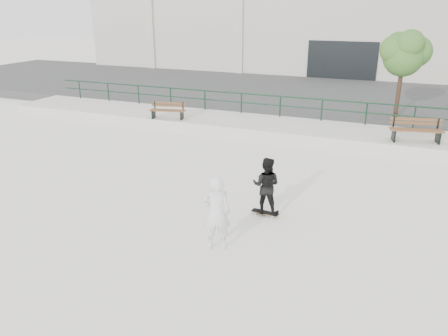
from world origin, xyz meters
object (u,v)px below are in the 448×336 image
at_px(bench_left, 168,111).
at_px(seated_skater, 216,213).
at_px(bench_right, 416,130).
at_px(skateboard, 265,213).
at_px(standing_skater, 266,185).
at_px(tree, 405,52).

bearing_deg(bench_left, seated_skater, -67.15).
xyz_separation_m(bench_right, skateboard, (-3.87, -7.57, -0.88)).
bearing_deg(bench_left, standing_skater, -57.36).
xyz_separation_m(bench_left, tree, (10.12, 4.39, 2.70)).
xyz_separation_m(tree, seated_skater, (-3.62, -13.73, -2.63)).
xyz_separation_m(skateboard, seated_skater, (-0.58, -2.17, 0.88)).
height_order(tree, standing_skater, tree).
bearing_deg(tree, standing_skater, -104.72).
distance_m(bench_left, seated_skater, 11.38).
height_order(tree, skateboard, tree).
bearing_deg(skateboard, bench_left, 139.59).
height_order(skateboard, seated_skater, seated_skater).
xyz_separation_m(bench_right, standing_skater, (-3.87, -7.57, -0.05)).
height_order(bench_left, tree, tree).
xyz_separation_m(standing_skater, seated_skater, (-0.58, -2.17, 0.04)).
xyz_separation_m(bench_right, seated_skater, (-4.45, -9.73, -0.01)).
height_order(skateboard, standing_skater, standing_skater).
relative_size(tree, standing_skater, 2.53).
relative_size(bench_left, skateboard, 2.21).
distance_m(skateboard, standing_skater, 0.83).
bearing_deg(standing_skater, bench_left, -49.31).
bearing_deg(seated_skater, skateboard, -128.63).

